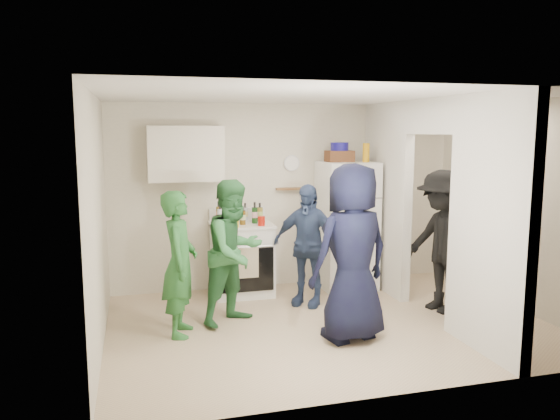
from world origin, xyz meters
The scene contains 35 objects.
floor centered at (0.00, 0.00, 0.00)m, with size 4.80×4.80×0.00m, color #C7B28C.
wall_back centered at (0.00, 1.70, 1.25)m, with size 4.80×4.80×0.00m, color silver.
wall_front centered at (0.00, -1.70, 1.25)m, with size 4.80×4.80×0.00m, color silver.
wall_left centered at (-2.40, 0.00, 1.25)m, with size 3.40×3.40×0.00m, color silver.
wall_right centered at (2.40, 0.00, 1.25)m, with size 3.40×3.40×0.00m, color silver.
ceiling centered at (0.00, 0.00, 2.50)m, with size 4.80×4.80×0.00m, color white.
partition_pier_back centered at (1.20, 1.10, 1.25)m, with size 0.12×1.20×2.50m, color silver.
partition_pier_front centered at (1.20, -1.10, 1.25)m, with size 0.12×1.20×2.50m, color silver.
partition_header centered at (1.20, 0.00, 2.30)m, with size 0.12×1.00×0.40m, color silver.
stove centered at (-0.72, 1.37, 0.47)m, with size 0.79×0.66×0.94m, color white.
upper_cabinet centered at (-1.40, 1.52, 1.85)m, with size 0.95×0.34×0.70m, color silver.
fridge centered at (0.73, 1.34, 0.86)m, with size 0.71×0.69×1.72m, color white.
wicker_basket centered at (0.63, 1.39, 1.80)m, with size 0.35×0.25×0.15m, color brown.
blue_bowl centered at (0.63, 1.39, 1.93)m, with size 0.24×0.24×0.11m, color navy.
yellow_cup_stack_top centered at (0.95, 1.24, 1.85)m, with size 0.09×0.09×0.25m, color #EAA613.
wall_clock centered at (0.05, 1.68, 1.70)m, with size 0.22×0.22×0.03m, color white.
spice_shelf centered at (0.00, 1.65, 1.35)m, with size 0.35×0.08×0.03m, color olive.
nook_window centered at (2.38, 0.20, 1.65)m, with size 0.03×0.70×0.80m, color black.
nook_window_frame centered at (2.36, 0.20, 1.65)m, with size 0.04×0.76×0.86m, color white.
nook_valance centered at (2.34, 0.20, 2.00)m, with size 0.04×0.82×0.18m, color white.
yellow_cup_stack_stove centered at (-0.84, 1.15, 1.07)m, with size 0.09×0.09×0.25m, color yellow.
red_cup centered at (-0.50, 1.17, 1.00)m, with size 0.09×0.09×0.12m, color #B4180C.
person_green_left centered at (-1.61, 0.13, 0.77)m, with size 0.56×0.37×1.53m, color #2D712E.
person_green_center centered at (-0.99, 0.34, 0.81)m, with size 0.78×0.61×1.61m, color #357940.
person_denim centered at (-0.02, 0.74, 0.75)m, with size 0.88×0.37×1.50m, color navy.
person_navy centered at (0.07, -0.46, 0.91)m, with size 0.89×0.58×1.82m, color black.
person_nook centered at (1.45, 0.11, 0.84)m, with size 1.09×0.63×1.69m, color black.
bottle_a centered at (-1.00, 1.48, 1.09)m, with size 0.06×0.06×0.29m, color brown.
bottle_b centered at (-0.88, 1.28, 1.10)m, with size 0.06×0.06×0.31m, color #1A4B19.
bottle_c centered at (-0.80, 1.52, 1.10)m, with size 0.07×0.07×0.31m, color silver.
bottle_d centered at (-0.71, 1.31, 1.06)m, with size 0.08×0.08×0.24m, color brown.
bottle_e centered at (-0.63, 1.57, 1.06)m, with size 0.07×0.07×0.25m, color #9BA3AC.
bottle_f centered at (-0.54, 1.37, 1.08)m, with size 0.07×0.07×0.28m, color #173D16.
bottle_g centered at (-0.44, 1.51, 1.06)m, with size 0.08×0.08×0.25m, color olive.
bottle_h centered at (-1.01, 1.25, 1.09)m, with size 0.07×0.07×0.29m, color silver.
Camera 1 is at (-2.04, -5.50, 2.14)m, focal length 35.00 mm.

